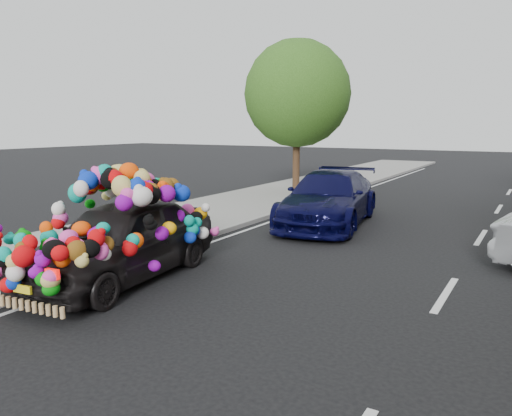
{
  "coord_description": "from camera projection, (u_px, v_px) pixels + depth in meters",
  "views": [
    {
      "loc": [
        4.91,
        -8.56,
        2.83
      ],
      "look_at": [
        -0.62,
        0.88,
        1.0
      ],
      "focal_mm": 35.0,
      "sensor_mm": 36.0,
      "label": 1
    }
  ],
  "objects": [
    {
      "name": "tree_near_sidewalk",
      "position": [
        297.0,
        94.0,
        19.51
      ],
      "size": [
        4.2,
        4.2,
        6.13
      ],
      "color": "#332114",
      "rests_on": "ground"
    },
    {
      "name": "navy_sedan",
      "position": [
        329.0,
        198.0,
        14.18
      ],
      "size": [
        2.88,
        5.48,
        1.51
      ],
      "primitive_type": "imported",
      "rotation": [
        0.0,
        0.0,
        0.15
      ],
      "color": "black",
      "rests_on": "ground"
    },
    {
      "name": "lane_markings",
      "position": [
        445.0,
        294.0,
        8.4
      ],
      "size": [
        6.0,
        50.0,
        0.01
      ],
      "primitive_type": null,
      "color": "silver",
      "rests_on": "ground"
    },
    {
      "name": "plush_art_car",
      "position": [
        121.0,
        221.0,
        9.1
      ],
      "size": [
        2.59,
        4.76,
        2.14
      ],
      "rotation": [
        0.0,
        0.0,
        0.11
      ],
      "color": "black",
      "rests_on": "ground"
    },
    {
      "name": "kerb",
      "position": [
        171.0,
        247.0,
        11.36
      ],
      "size": [
        0.15,
        60.0,
        0.13
      ],
      "primitive_type": "cube",
      "color": "gray",
      "rests_on": "ground"
    },
    {
      "name": "sidewalk",
      "position": [
        110.0,
        238.0,
        12.33
      ],
      "size": [
        4.0,
        60.0,
        0.12
      ],
      "primitive_type": "cube",
      "color": "gray",
      "rests_on": "ground"
    },
    {
      "name": "ground",
      "position": [
        260.0,
        265.0,
        10.2
      ],
      "size": [
        100.0,
        100.0,
        0.0
      ],
      "primitive_type": "plane",
      "color": "black",
      "rests_on": "ground"
    }
  ]
}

